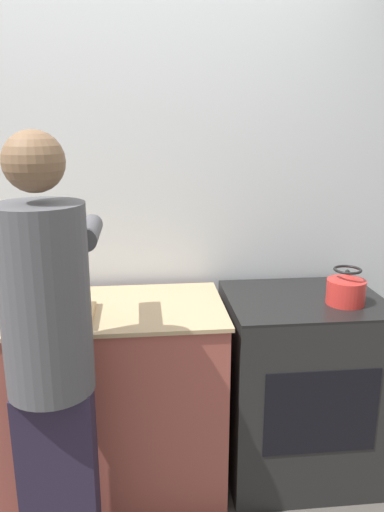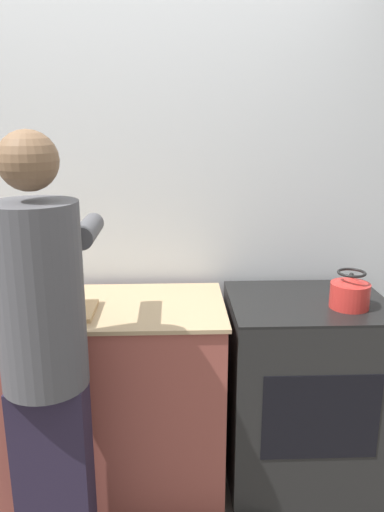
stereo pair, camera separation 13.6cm
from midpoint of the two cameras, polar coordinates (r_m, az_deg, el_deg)
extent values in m
cube|color=silver|center=(2.55, -7.20, 5.50)|extent=(8.00, 0.05, 2.60)
cube|color=#9E4C42|center=(2.56, -16.22, -15.39)|extent=(1.79, 0.57, 0.90)
cube|color=tan|center=(2.36, -17.04, -5.73)|extent=(1.81, 0.59, 0.02)
cube|color=black|center=(2.58, 14.09, -14.72)|extent=(0.73, 0.60, 0.91)
cube|color=black|center=(2.39, 14.80, -5.07)|extent=(0.73, 0.60, 0.01)
cube|color=black|center=(2.32, 16.23, -17.29)|extent=(0.51, 0.01, 0.40)
cube|color=#272036|center=(2.15, -13.50, -23.33)|extent=(0.28, 0.17, 0.80)
cylinder|color=#4C4C51|center=(1.79, -14.95, -4.59)|extent=(0.31, 0.31, 0.67)
sphere|color=brown|center=(1.70, -16.04, 10.43)|extent=(0.20, 0.20, 0.20)
cylinder|color=#4C4C51|center=(2.04, -17.17, 2.74)|extent=(0.09, 0.30, 0.09)
cylinder|color=#4C4C51|center=(1.99, -9.89, 2.88)|extent=(0.09, 0.30, 0.09)
cube|color=tan|center=(2.23, -13.09, -6.18)|extent=(0.30, 0.24, 0.02)
cube|color=silver|center=(2.26, -12.77, -5.58)|extent=(0.14, 0.07, 0.01)
cube|color=black|center=(2.25, -15.44, -5.80)|extent=(0.08, 0.05, 0.01)
cylinder|color=red|center=(2.34, 19.19, -4.29)|extent=(0.17, 0.17, 0.11)
cone|color=red|center=(2.31, 19.34, -2.66)|extent=(0.14, 0.14, 0.03)
sphere|color=black|center=(2.31, 19.39, -2.08)|extent=(0.02, 0.02, 0.02)
torus|color=black|center=(2.30, 19.41, -1.84)|extent=(0.12, 0.12, 0.01)
camera|label=1|loc=(0.07, -88.16, 0.50)|focal=35.00mm
camera|label=2|loc=(0.07, 91.84, -0.50)|focal=35.00mm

